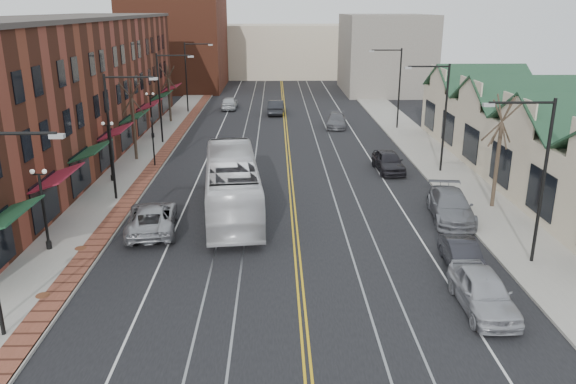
{
  "coord_description": "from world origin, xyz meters",
  "views": [
    {
      "loc": [
        -1.06,
        -18.87,
        12.03
      ],
      "look_at": [
        -0.38,
        11.44,
        2.0
      ],
      "focal_mm": 35.0,
      "sensor_mm": 36.0,
      "label": 1
    }
  ],
  "objects_px": {
    "parked_car_b": "(462,255)",
    "parked_car_a": "(483,291)",
    "transit_bus": "(232,184)",
    "parked_suv": "(152,218)",
    "parked_car_d": "(388,161)",
    "parked_car_c": "(451,206)"
  },
  "relations": [
    {
      "from": "parked_suv",
      "to": "parked_car_d",
      "type": "relative_size",
      "value": 1.2
    },
    {
      "from": "parked_suv",
      "to": "parked_car_a",
      "type": "bearing_deg",
      "value": 142.38
    },
    {
      "from": "transit_bus",
      "to": "parked_car_d",
      "type": "height_order",
      "value": "transit_bus"
    },
    {
      "from": "transit_bus",
      "to": "parked_suv",
      "type": "xyz_separation_m",
      "value": [
        -4.31,
        -2.99,
        -1.0
      ]
    },
    {
      "from": "parked_car_c",
      "to": "parked_car_b",
      "type": "bearing_deg",
      "value": -95.19
    },
    {
      "from": "parked_car_b",
      "to": "parked_car_a",
      "type": "bearing_deg",
      "value": -93.67
    },
    {
      "from": "transit_bus",
      "to": "parked_suv",
      "type": "bearing_deg",
      "value": 29.05
    },
    {
      "from": "parked_car_b",
      "to": "parked_suv",
      "type": "bearing_deg",
      "value": 164.35
    },
    {
      "from": "parked_suv",
      "to": "transit_bus",
      "type": "bearing_deg",
      "value": -152.84
    },
    {
      "from": "parked_car_a",
      "to": "parked_car_c",
      "type": "bearing_deg",
      "value": 80.67
    },
    {
      "from": "parked_car_a",
      "to": "parked_car_c",
      "type": "height_order",
      "value": "parked_car_a"
    },
    {
      "from": "transit_bus",
      "to": "parked_car_c",
      "type": "bearing_deg",
      "value": 167.82
    },
    {
      "from": "parked_suv",
      "to": "parked_car_a",
      "type": "xyz_separation_m",
      "value": [
        15.53,
        -8.96,
        0.04
      ]
    },
    {
      "from": "transit_bus",
      "to": "parked_suv",
      "type": "height_order",
      "value": "transit_bus"
    },
    {
      "from": "transit_bus",
      "to": "parked_car_d",
      "type": "bearing_deg",
      "value": -148.05
    },
    {
      "from": "parked_car_c",
      "to": "parked_car_d",
      "type": "xyz_separation_m",
      "value": [
        -1.74,
        10.18,
        -0.02
      ]
    },
    {
      "from": "parked_car_b",
      "to": "parked_car_d",
      "type": "bearing_deg",
      "value": 93.06
    },
    {
      "from": "parked_suv",
      "to": "parked_car_c",
      "type": "xyz_separation_m",
      "value": [
        17.33,
        1.53,
        0.04
      ]
    },
    {
      "from": "parked_suv",
      "to": "parked_car_b",
      "type": "relative_size",
      "value": 1.39
    },
    {
      "from": "parked_car_d",
      "to": "parked_car_a",
      "type": "bearing_deg",
      "value": -93.03
    },
    {
      "from": "transit_bus",
      "to": "parked_car_a",
      "type": "relative_size",
      "value": 2.64
    },
    {
      "from": "parked_car_a",
      "to": "transit_bus",
      "type": "bearing_deg",
      "value": 133.6
    }
  ]
}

